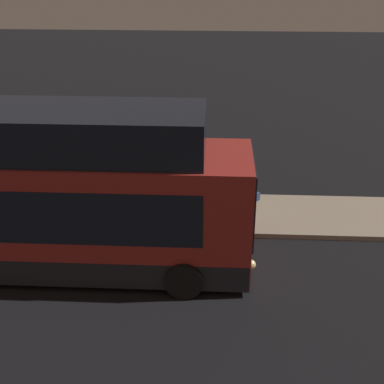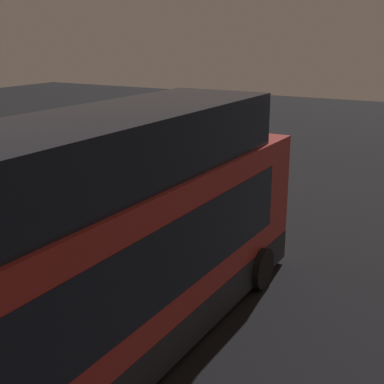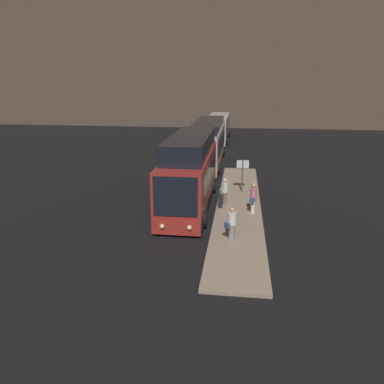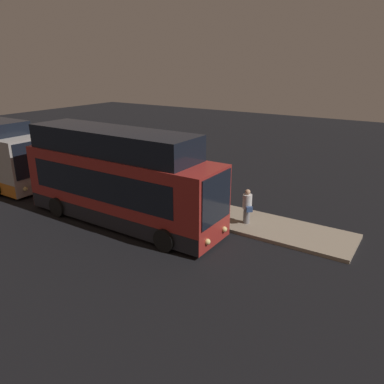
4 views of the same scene
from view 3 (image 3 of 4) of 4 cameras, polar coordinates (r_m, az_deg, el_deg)
name	(u,v)px [view 3 (image 3 of 4)]	position (r m, az deg, el deg)	size (l,w,h in m)	color
ground	(191,205)	(23.33, -0.11, -2.01)	(80.00, 80.00, 0.00)	black
platform	(239,206)	(23.12, 7.11, -2.11)	(20.00, 2.66, 0.16)	gray
bus_lead	(190,175)	(22.70, -0.31, 2.54)	(10.16, 2.75, 4.34)	maroon
bus_second	(208,144)	(34.81, 2.49, 7.26)	(11.95, 2.73, 3.95)	#B2ADA8
bus_third	(218,128)	(48.89, 4.01, 9.67)	(11.57, 2.78, 3.15)	#B2ADA8
passenger_boarding	(225,190)	(22.80, 4.99, 0.25)	(0.56, 0.65, 1.67)	#6B604C
passenger_waiting	(232,223)	(17.83, 6.07, -4.66)	(0.66, 0.67, 1.62)	gray
passenger_with_bags	(253,197)	(21.48, 9.32, -0.74)	(0.59, 0.45, 1.77)	silver
suitcase	(221,201)	(22.44, 4.37, -1.42)	(0.46, 0.25, 0.97)	black
sign_post	(243,171)	(25.49, 7.71, 3.23)	(0.10, 0.81, 2.22)	#4C4C51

